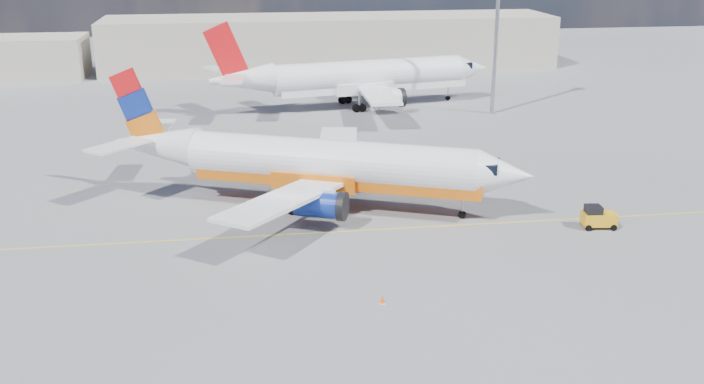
{
  "coord_description": "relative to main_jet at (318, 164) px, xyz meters",
  "views": [
    {
      "loc": [
        -9.86,
        -49.1,
        20.44
      ],
      "look_at": [
        -2.41,
        1.4,
        3.5
      ],
      "focal_mm": 40.0,
      "sensor_mm": 36.0,
      "label": 1
    }
  ],
  "objects": [
    {
      "name": "second_jet",
      "position": [
        8.92,
        35.75,
        0.22
      ],
      "size": [
        36.41,
        28.13,
        10.99
      ],
      "rotation": [
        0.0,
        0.0,
        0.2
      ],
      "color": "white",
      "rests_on": "ground"
    },
    {
      "name": "main_jet",
      "position": [
        0.0,
        0.0,
        0.0
      ],
      "size": [
        33.57,
        25.3,
        10.32
      ],
      "rotation": [
        0.0,
        0.0,
        -0.4
      ],
      "color": "white",
      "rests_on": "ground"
    },
    {
      "name": "terminal_main",
      "position": [
        8.97,
        66.15,
        0.56
      ],
      "size": [
        70.0,
        14.0,
        8.0
      ],
      "primitive_type": "cube",
      "color": "#ADA795",
      "rests_on": "ground"
    },
    {
      "name": "ground",
      "position": [
        3.97,
        -8.85,
        -3.44
      ],
      "size": [
        240.0,
        240.0,
        0.0
      ],
      "primitive_type": "plane",
      "color": "slate",
      "rests_on": "ground"
    },
    {
      "name": "traffic_cone",
      "position": [
        1.84,
        -17.57,
        -3.19
      ],
      "size": [
        0.37,
        0.37,
        0.51
      ],
      "color": "white",
      "rests_on": "ground"
    },
    {
      "name": "taxi_line",
      "position": [
        3.97,
        -5.85,
        -3.43
      ],
      "size": [
        70.0,
        0.15,
        0.01
      ],
      "primitive_type": "cube",
      "color": "yellow",
      "rests_on": "ground"
    },
    {
      "name": "floodlight_mast",
      "position": [
        23.88,
        29.93,
        9.52
      ],
      "size": [
        1.58,
        1.58,
        21.61
      ],
      "color": "#9B9BA3",
      "rests_on": "ground"
    },
    {
      "name": "gse_tug",
      "position": [
        19.55,
        -7.79,
        -2.64
      ],
      "size": [
        2.51,
        1.71,
        1.7
      ],
      "rotation": [
        0.0,
        0.0,
        -0.11
      ],
      "color": "black",
      "rests_on": "ground"
    }
  ]
}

